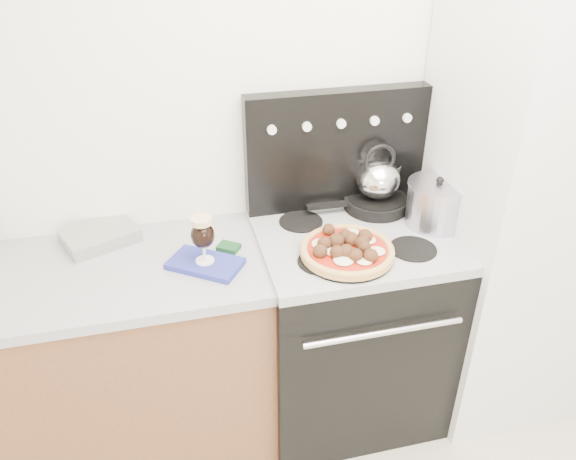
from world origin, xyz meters
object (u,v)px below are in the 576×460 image
object	(u,v)px
skillet	(376,203)
tea_kettle	(378,176)
fridge	(517,211)
stock_pot	(436,205)
pizza_pan	(347,256)
pizza	(347,249)
beer_glass	(203,240)
base_cabinet	(86,369)
stove_body	(348,328)
oven_mitt	(205,264)

from	to	relation	value
skillet	tea_kettle	size ratio (longest dim) A/B	1.34
fridge	stock_pot	size ratio (longest dim) A/B	8.01
fridge	pizza_pan	distance (m)	0.79
pizza	skillet	distance (m)	0.41
fridge	pizza	distance (m)	0.79
beer_glass	stock_pot	size ratio (longest dim) A/B	0.78
base_cabinet	stock_pot	xyz separation A→B (m)	(1.45, -0.01, 0.58)
pizza	pizza_pan	bearing A→B (deg)	0.00
stove_body	fridge	distance (m)	0.87
base_cabinet	tea_kettle	size ratio (longest dim) A/B	7.14
base_cabinet	stove_body	xyz separation A→B (m)	(1.10, -0.02, 0.01)
fridge	oven_mitt	bearing A→B (deg)	-179.06
fridge	pizza	xyz separation A→B (m)	(-0.78, -0.11, 0.01)
stove_body	tea_kettle	distance (m)	0.68
oven_mitt	stock_pot	distance (m)	0.95
oven_mitt	pizza_pan	size ratio (longest dim) A/B	0.77
fridge	skillet	world-z (taller)	fridge
stove_body	beer_glass	bearing A→B (deg)	-175.56
base_cabinet	fridge	distance (m)	1.88
oven_mitt	tea_kettle	distance (m)	0.81
base_cabinet	pizza_pan	xyz separation A→B (m)	(1.02, -0.16, 0.50)
fridge	stock_pot	xyz separation A→B (m)	(-0.35, 0.04, 0.06)
beer_glass	tea_kettle	world-z (taller)	tea_kettle
oven_mitt	skillet	bearing A→B (deg)	17.46
beer_glass	oven_mitt	bearing A→B (deg)	0.00
pizza_pan	stock_pot	xyz separation A→B (m)	(0.43, 0.15, 0.08)
fridge	pizza_pan	xyz separation A→B (m)	(-0.78, -0.11, -0.02)
base_cabinet	beer_glass	size ratio (longest dim) A/B	7.82
pizza_pan	pizza	bearing A→B (deg)	0.00
fridge	beer_glass	distance (m)	1.30
skillet	stock_pot	distance (m)	0.26
stove_body	pizza_pan	distance (m)	0.51
stove_body	pizza	world-z (taller)	pizza
fridge	beer_glass	bearing A→B (deg)	-179.06
tea_kettle	skillet	bearing A→B (deg)	-171.70
base_cabinet	tea_kettle	world-z (taller)	tea_kettle
pizza_pan	tea_kettle	world-z (taller)	tea_kettle
pizza	tea_kettle	world-z (taller)	tea_kettle
pizza_pan	pizza	xyz separation A→B (m)	(0.00, 0.00, 0.03)
oven_mitt	base_cabinet	bearing A→B (deg)	172.04
base_cabinet	oven_mitt	bearing A→B (deg)	-7.96
stove_body	pizza	xyz separation A→B (m)	(-0.08, -0.14, 0.52)
base_cabinet	fridge	size ratio (longest dim) A/B	0.76
pizza_pan	stock_pot	size ratio (longest dim) A/B	1.44
tea_kettle	stock_pot	distance (m)	0.26
beer_glass	stock_pot	distance (m)	0.94
pizza	stock_pot	xyz separation A→B (m)	(0.43, 0.15, 0.05)
oven_mitt	pizza_pan	xyz separation A→B (m)	(0.52, -0.09, 0.01)
beer_glass	stove_body	bearing A→B (deg)	4.44
pizza_pan	stock_pot	world-z (taller)	stock_pot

